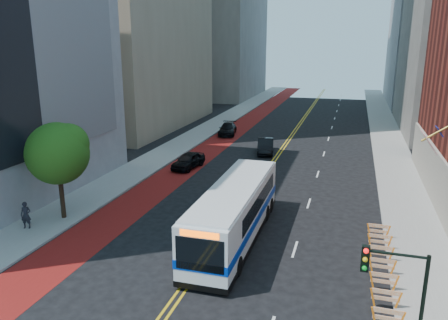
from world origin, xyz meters
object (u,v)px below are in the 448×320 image
object	(u,v)px
transit_bus	(235,211)
traffic_signal	(396,290)
pedestrian	(26,215)
street_tree	(58,151)
car_a	(188,160)
car_b	(265,146)
car_c	(228,129)

from	to	relation	value
transit_bus	traffic_signal	bearing A→B (deg)	-49.71
pedestrian	street_tree	bearing A→B (deg)	41.84
traffic_signal	street_tree	bearing A→B (deg)	155.18
transit_bus	car_a	world-z (taller)	transit_bus
car_b	transit_bus	bearing A→B (deg)	-94.16
car_b	car_a	bearing A→B (deg)	-137.62
street_tree	traffic_signal	world-z (taller)	street_tree
street_tree	traffic_signal	distance (m)	22.79
street_tree	car_c	bearing A→B (deg)	84.55
car_a	car_b	world-z (taller)	car_b
traffic_signal	car_b	xyz separation A→B (m)	(-10.91, 32.00, -2.92)
car_a	car_b	bearing A→B (deg)	60.88
transit_bus	car_c	distance (m)	31.89
car_a	traffic_signal	bearing A→B (deg)	-46.74
car_b	car_c	distance (m)	10.78
transit_bus	pedestrian	distance (m)	13.74
street_tree	car_a	world-z (taller)	street_tree
street_tree	car_b	world-z (taller)	street_tree
pedestrian	transit_bus	bearing A→B (deg)	-8.64
car_a	pedestrian	bearing A→B (deg)	-98.48
traffic_signal	car_a	size ratio (longest dim) A/B	1.12
transit_bus	pedestrian	xyz separation A→B (m)	(-13.47, -2.61, -0.81)
car_b	car_c	size ratio (longest dim) A/B	0.94
car_a	car_c	bearing A→B (deg)	100.49
car_a	car_b	distance (m)	10.07
street_tree	car_b	bearing A→B (deg)	66.54
street_tree	transit_bus	world-z (taller)	street_tree
traffic_signal	pedestrian	bearing A→B (deg)	161.64
car_b	street_tree	bearing A→B (deg)	-124.03
street_tree	car_c	size ratio (longest dim) A/B	1.29
traffic_signal	pedestrian	xyz separation A→B (m)	(-21.90, 7.27, -2.67)
car_b	traffic_signal	bearing A→B (deg)	-81.73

